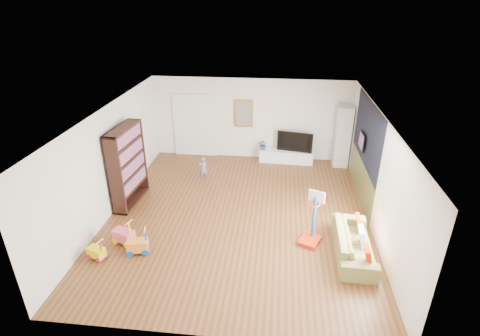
# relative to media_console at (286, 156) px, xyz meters

# --- Properties ---
(floor) EXTENTS (6.50, 7.50, 0.00)m
(floor) POSITION_rel_media_console_xyz_m (-1.21, -3.44, -0.21)
(floor) COLOR brown
(floor) RESTS_ON ground
(ceiling) EXTENTS (6.50, 7.50, 0.00)m
(ceiling) POSITION_rel_media_console_xyz_m (-1.21, -3.44, 2.49)
(ceiling) COLOR white
(ceiling) RESTS_ON ground
(wall_back) EXTENTS (6.50, 0.00, 2.70)m
(wall_back) POSITION_rel_media_console_xyz_m (-1.21, 0.31, 1.14)
(wall_back) COLOR silver
(wall_back) RESTS_ON ground
(wall_front) EXTENTS (6.50, 0.00, 2.70)m
(wall_front) POSITION_rel_media_console_xyz_m (-1.21, -7.19, 1.14)
(wall_front) COLOR white
(wall_front) RESTS_ON ground
(wall_left) EXTENTS (0.00, 7.50, 2.70)m
(wall_left) POSITION_rel_media_console_xyz_m (-4.46, -3.44, 1.14)
(wall_left) COLOR silver
(wall_left) RESTS_ON ground
(wall_right) EXTENTS (0.00, 7.50, 2.70)m
(wall_right) POSITION_rel_media_console_xyz_m (2.04, -3.44, 1.14)
(wall_right) COLOR silver
(wall_right) RESTS_ON ground
(navy_accent) EXTENTS (0.01, 3.20, 1.70)m
(navy_accent) POSITION_rel_media_console_xyz_m (2.02, -2.04, 1.64)
(navy_accent) COLOR black
(navy_accent) RESTS_ON wall_right
(olive_wainscot) EXTENTS (0.01, 3.20, 1.00)m
(olive_wainscot) POSITION_rel_media_console_xyz_m (2.02, -2.04, 0.29)
(olive_wainscot) COLOR brown
(olive_wainscot) RESTS_ON wall_right
(doorway) EXTENTS (1.45, 0.06, 2.10)m
(doorway) POSITION_rel_media_console_xyz_m (-3.11, 0.27, 0.84)
(doorway) COLOR white
(doorway) RESTS_ON ground
(painting_back) EXTENTS (0.62, 0.06, 0.92)m
(painting_back) POSITION_rel_media_console_xyz_m (-1.46, 0.27, 1.34)
(painting_back) COLOR gold
(painting_back) RESTS_ON wall_back
(artwork_right) EXTENTS (0.04, 0.56, 0.46)m
(artwork_right) POSITION_rel_media_console_xyz_m (1.96, -1.84, 1.34)
(artwork_right) COLOR #7F3F8C
(artwork_right) RESTS_ON wall_right
(media_console) EXTENTS (1.78, 0.52, 0.41)m
(media_console) POSITION_rel_media_console_xyz_m (0.00, 0.00, 0.00)
(media_console) COLOR white
(media_console) RESTS_ON ground
(tall_cabinet) EXTENTS (0.47, 0.47, 1.99)m
(tall_cabinet) POSITION_rel_media_console_xyz_m (1.75, -0.07, 0.79)
(tall_cabinet) COLOR silver
(tall_cabinet) RESTS_ON ground
(bookshelf) EXTENTS (0.48, 1.48, 2.13)m
(bookshelf) POSITION_rel_media_console_xyz_m (-4.17, -3.06, 0.86)
(bookshelf) COLOR black
(bookshelf) RESTS_ON ground
(sofa) EXTENTS (0.81, 1.97, 0.57)m
(sofa) POSITION_rel_media_console_xyz_m (1.45, -4.70, 0.08)
(sofa) COLOR olive
(sofa) RESTS_ON ground
(basketball_hoop) EXTENTS (0.61, 0.65, 1.26)m
(basketball_hoop) POSITION_rel_media_console_xyz_m (0.54, -4.40, 0.42)
(basketball_hoop) COLOR red
(basketball_hoop) RESTS_ON ground
(ride_on_yellow) EXTENTS (0.43, 0.34, 0.50)m
(ride_on_yellow) POSITION_rel_media_console_xyz_m (-4.04, -5.47, 0.04)
(ride_on_yellow) COLOR #E1E000
(ride_on_yellow) RESTS_ON ground
(ride_on_orange) EXTENTS (0.51, 0.38, 0.60)m
(ride_on_orange) POSITION_rel_media_console_xyz_m (-3.23, -5.19, 0.10)
(ride_on_orange) COLOR orange
(ride_on_orange) RESTS_ON ground
(ride_on_pink) EXTENTS (0.54, 0.43, 0.62)m
(ride_on_pink) POSITION_rel_media_console_xyz_m (-3.66, -4.88, 0.11)
(ride_on_pink) COLOR #E35571
(ride_on_pink) RESTS_ON ground
(child) EXTENTS (0.33, 0.28, 0.76)m
(child) POSITION_rel_media_console_xyz_m (-2.48, -1.63, 0.17)
(child) COLOR slate
(child) RESTS_ON ground
(tv) EXTENTS (1.16, 0.38, 0.67)m
(tv) POSITION_rel_media_console_xyz_m (0.28, 0.06, 0.54)
(tv) COLOR black
(tv) RESTS_ON media_console
(vase_plant) EXTENTS (0.32, 0.28, 0.35)m
(vase_plant) POSITION_rel_media_console_xyz_m (-0.77, 0.00, 0.38)
(vase_plant) COLOR navy
(vase_plant) RESTS_ON media_console
(pillow_left) EXTENTS (0.11, 0.36, 0.36)m
(pillow_left) POSITION_rel_media_console_xyz_m (1.61, -5.30, 0.24)
(pillow_left) COLOR #BE2800
(pillow_left) RESTS_ON sofa
(pillow_center) EXTENTS (0.14, 0.40, 0.40)m
(pillow_center) POSITION_rel_media_console_xyz_m (1.61, -4.68, 0.24)
(pillow_center) COLOR white
(pillow_center) RESTS_ON sofa
(pillow_right) EXTENTS (0.11, 0.36, 0.35)m
(pillow_right) POSITION_rel_media_console_xyz_m (1.63, -4.15, 0.24)
(pillow_right) COLOR #AC2F13
(pillow_right) RESTS_ON sofa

